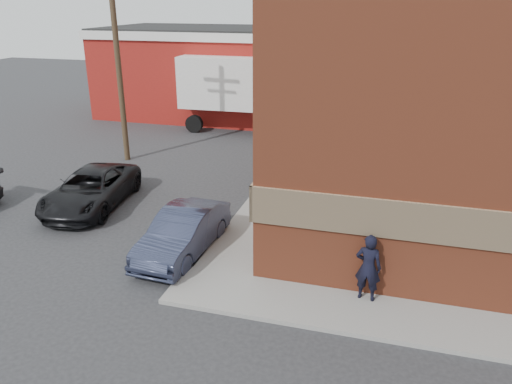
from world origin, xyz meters
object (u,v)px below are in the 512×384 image
Objects in this scene: man at (368,267)px; box_truck at (253,89)px; warehouse at (229,72)px; sedan at (183,232)px; brick_building at (502,75)px; utility_pole at (118,59)px; suv_a at (91,189)px.

box_truck is at bearing -57.05° from man.
man is 18.09m from box_truck.
sedan is (5.01, -19.06, -2.12)m from warehouse.
brick_building is 10.68m from man.
utility_pole reaches higher than warehouse.
suv_a is at bearing -73.00° from utility_pole.
utility_pole is 1.80× the size of suv_a.
warehouse is at bearing 107.78° from sedan.
utility_pole reaches higher than sedan.
brick_building reaches higher than suv_a.
box_truck is at bearing 58.33° from utility_pole.
warehouse is 1.81× the size of utility_pole.
suv_a is (-10.38, 3.65, -0.33)m from man.
box_truck is (-7.75, 16.28, 1.44)m from man.
sedan is (-5.58, 1.19, -0.33)m from man.
suv_a is 0.57× the size of box_truck.
sedan is (-9.49, -8.06, -3.99)m from brick_building.
warehouse is at bearing 82.23° from utility_pole.
man is 5.71m from sedan.
warehouse is 11.27m from utility_pole.
brick_building is 18.30m from warehouse.
box_truck is (4.33, 7.03, -2.28)m from utility_pole.
box_truck is at bearing 101.26° from sedan.
brick_building is 15.85m from suv_a.
warehouse is at bearing -54.92° from man.
brick_building is 10.12× the size of man.
warehouse is 3.89× the size of sedan.
warehouse is 22.92m from man.
man reaches higher than suv_a.
man is 0.36× the size of suv_a.
brick_building is 1.12× the size of warehouse.
warehouse is 16.74m from suv_a.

